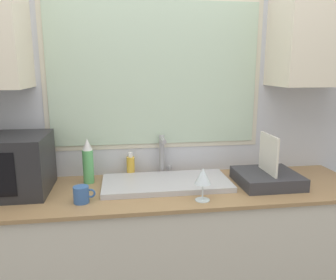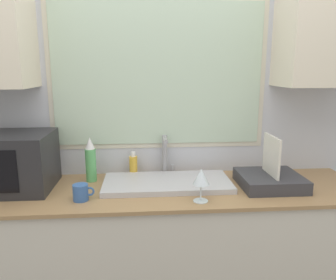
{
  "view_description": "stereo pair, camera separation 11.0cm",
  "coord_description": "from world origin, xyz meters",
  "px_view_note": "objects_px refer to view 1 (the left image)",
  "views": [
    {
      "loc": [
        -0.21,
        -1.42,
        1.56
      ],
      "look_at": [
        0.03,
        0.26,
        1.19
      ],
      "focal_mm": 35.0,
      "sensor_mm": 36.0,
      "label": 1
    },
    {
      "loc": [
        -0.1,
        -1.43,
        1.56
      ],
      "look_at": [
        0.03,
        0.26,
        1.19
      ],
      "focal_mm": 35.0,
      "sensor_mm": 36.0,
      "label": 2
    }
  ],
  "objects_px": {
    "microwave": "(3,165)",
    "soap_bottle": "(131,166)",
    "dish_rack": "(267,177)",
    "faucet": "(163,153)",
    "wine_glass": "(203,177)",
    "mug_near_sink": "(82,195)",
    "spray_bottle": "(88,162)"
  },
  "relations": [
    {
      "from": "dish_rack",
      "to": "wine_glass",
      "type": "xyz_separation_m",
      "value": [
        -0.43,
        -0.18,
        0.08
      ]
    },
    {
      "from": "faucet",
      "to": "wine_glass",
      "type": "relative_size",
      "value": 1.47
    },
    {
      "from": "soap_bottle",
      "to": "mug_near_sink",
      "type": "bearing_deg",
      "value": -124.54
    },
    {
      "from": "microwave",
      "to": "spray_bottle",
      "type": "relative_size",
      "value": 1.78
    },
    {
      "from": "dish_rack",
      "to": "spray_bottle",
      "type": "xyz_separation_m",
      "value": [
        -1.02,
        0.17,
        0.08
      ]
    },
    {
      "from": "soap_bottle",
      "to": "wine_glass",
      "type": "height_order",
      "value": "wine_glass"
    },
    {
      "from": "spray_bottle",
      "to": "microwave",
      "type": "bearing_deg",
      "value": -167.29
    },
    {
      "from": "faucet",
      "to": "wine_glass",
      "type": "height_order",
      "value": "faucet"
    },
    {
      "from": "soap_bottle",
      "to": "dish_rack",
      "type": "bearing_deg",
      "value": -17.88
    },
    {
      "from": "dish_rack",
      "to": "microwave",
      "type": "bearing_deg",
      "value": 177.0
    },
    {
      "from": "soap_bottle",
      "to": "wine_glass",
      "type": "distance_m",
      "value": 0.55
    },
    {
      "from": "spray_bottle",
      "to": "wine_glass",
      "type": "xyz_separation_m",
      "value": [
        0.59,
        -0.35,
        -0.0
      ]
    },
    {
      "from": "microwave",
      "to": "wine_glass",
      "type": "distance_m",
      "value": 1.05
    },
    {
      "from": "spray_bottle",
      "to": "mug_near_sink",
      "type": "distance_m",
      "value": 0.31
    },
    {
      "from": "microwave",
      "to": "dish_rack",
      "type": "relative_size",
      "value": 1.39
    },
    {
      "from": "dish_rack",
      "to": "spray_bottle",
      "type": "relative_size",
      "value": 1.28
    },
    {
      "from": "soap_bottle",
      "to": "faucet",
      "type": "bearing_deg",
      "value": -0.32
    },
    {
      "from": "faucet",
      "to": "dish_rack",
      "type": "bearing_deg",
      "value": -23.4
    },
    {
      "from": "soap_bottle",
      "to": "mug_near_sink",
      "type": "relative_size",
      "value": 1.42
    },
    {
      "from": "microwave",
      "to": "soap_bottle",
      "type": "relative_size",
      "value": 3.07
    },
    {
      "from": "mug_near_sink",
      "to": "wine_glass",
      "type": "bearing_deg",
      "value": -5.61
    },
    {
      "from": "spray_bottle",
      "to": "mug_near_sink",
      "type": "xyz_separation_m",
      "value": [
        -0.01,
        -0.29,
        -0.08
      ]
    },
    {
      "from": "microwave",
      "to": "wine_glass",
      "type": "xyz_separation_m",
      "value": [
        1.02,
        -0.25,
        -0.03
      ]
    },
    {
      "from": "dish_rack",
      "to": "spray_bottle",
      "type": "height_order",
      "value": "dish_rack"
    },
    {
      "from": "mug_near_sink",
      "to": "wine_glass",
      "type": "distance_m",
      "value": 0.61
    },
    {
      "from": "microwave",
      "to": "soap_bottle",
      "type": "distance_m",
      "value": 0.7
    },
    {
      "from": "microwave",
      "to": "mug_near_sink",
      "type": "xyz_separation_m",
      "value": [
        0.42,
        -0.2,
        -0.11
      ]
    },
    {
      "from": "faucet",
      "to": "microwave",
      "type": "relative_size",
      "value": 0.53
    },
    {
      "from": "mug_near_sink",
      "to": "microwave",
      "type": "bearing_deg",
      "value": 155.03
    },
    {
      "from": "soap_bottle",
      "to": "wine_glass",
      "type": "bearing_deg",
      "value": -51.1
    },
    {
      "from": "mug_near_sink",
      "to": "soap_bottle",
      "type": "bearing_deg",
      "value": 55.46
    },
    {
      "from": "dish_rack",
      "to": "soap_bottle",
      "type": "relative_size",
      "value": 2.2
    }
  ]
}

